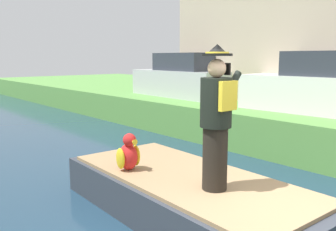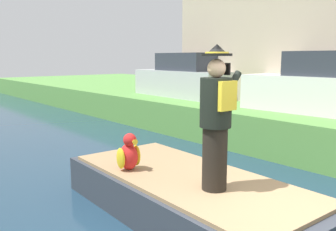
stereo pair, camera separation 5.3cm
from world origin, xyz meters
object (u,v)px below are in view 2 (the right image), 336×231
object	(u,v)px
person_pirate	(216,119)
parked_car_white	(331,87)
parrot_plush	(129,154)
parked_car_silver	(187,78)
boat	(188,195)

from	to	relation	value
person_pirate	parked_car_white	distance (m)	5.50
parked_car_white	person_pirate	bearing A→B (deg)	-167.59
parrot_plush	parked_car_silver	size ratio (longest dim) A/B	0.14
person_pirate	parked_car_silver	xyz separation A→B (m)	(5.37, 6.31, 0.04)
parked_car_white	parked_car_silver	size ratio (longest dim) A/B	1.00
parrot_plush	boat	bearing A→B (deg)	-56.49
person_pirate	parked_car_silver	world-z (taller)	person_pirate
parked_car_silver	parked_car_white	bearing A→B (deg)	-90.00
parrot_plush	parked_car_white	distance (m)	5.81
person_pirate	parked_car_white	world-z (taller)	person_pirate
boat	parked_car_white	xyz separation A→B (m)	(5.25, 0.54, 1.28)
parrot_plush	person_pirate	bearing A→B (deg)	-74.59
boat	parked_car_silver	bearing A→B (deg)	47.21
parked_car_white	parked_car_silver	bearing A→B (deg)	90.00
parrot_plush	parked_car_white	bearing A→B (deg)	-2.20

